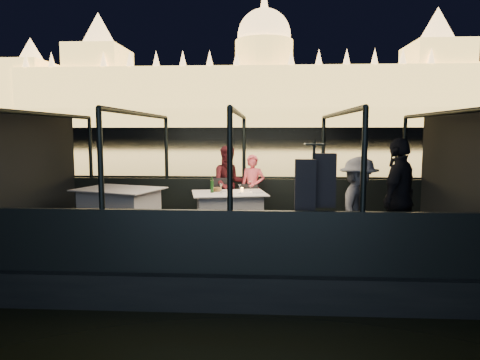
# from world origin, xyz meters

# --- Properties ---
(river_water) EXTENTS (500.00, 500.00, 0.00)m
(river_water) POSITION_xyz_m (0.00, 80.00, 0.00)
(river_water) COLOR black
(river_water) RESTS_ON ground
(boat_hull) EXTENTS (8.60, 4.40, 1.00)m
(boat_hull) POSITION_xyz_m (0.00, 0.00, 0.00)
(boat_hull) COLOR black
(boat_hull) RESTS_ON river_water
(boat_deck) EXTENTS (8.00, 4.00, 0.04)m
(boat_deck) POSITION_xyz_m (0.00, 0.00, 0.48)
(boat_deck) COLOR black
(boat_deck) RESTS_ON boat_hull
(gunwale_port) EXTENTS (8.00, 0.08, 0.90)m
(gunwale_port) POSITION_xyz_m (0.00, 2.00, 0.95)
(gunwale_port) COLOR black
(gunwale_port) RESTS_ON boat_deck
(gunwale_starboard) EXTENTS (8.00, 0.08, 0.90)m
(gunwale_starboard) POSITION_xyz_m (0.00, -2.00, 0.95)
(gunwale_starboard) COLOR black
(gunwale_starboard) RESTS_ON boat_deck
(cabin_glass_port) EXTENTS (8.00, 0.02, 1.40)m
(cabin_glass_port) POSITION_xyz_m (0.00, 2.00, 2.10)
(cabin_glass_port) COLOR #99B2B2
(cabin_glass_port) RESTS_ON gunwale_port
(cabin_glass_starboard) EXTENTS (8.00, 0.02, 1.40)m
(cabin_glass_starboard) POSITION_xyz_m (0.00, -2.00, 2.10)
(cabin_glass_starboard) COLOR #99B2B2
(cabin_glass_starboard) RESTS_ON gunwale_starboard
(cabin_roof_glass) EXTENTS (8.00, 4.00, 0.02)m
(cabin_roof_glass) POSITION_xyz_m (0.00, 0.00, 2.80)
(cabin_roof_glass) COLOR #99B2B2
(cabin_roof_glass) RESTS_ON boat_deck
(end_wall_fore) EXTENTS (0.02, 4.00, 2.30)m
(end_wall_fore) POSITION_xyz_m (-4.00, 0.00, 1.65)
(end_wall_fore) COLOR black
(end_wall_fore) RESTS_ON boat_deck
(end_wall_aft) EXTENTS (0.02, 4.00, 2.30)m
(end_wall_aft) POSITION_xyz_m (4.00, 0.00, 1.65)
(end_wall_aft) COLOR black
(end_wall_aft) RESTS_ON boat_deck
(canopy_ribs) EXTENTS (8.00, 4.00, 2.30)m
(canopy_ribs) POSITION_xyz_m (0.00, 0.00, 1.65)
(canopy_ribs) COLOR black
(canopy_ribs) RESTS_ON boat_deck
(embankment) EXTENTS (400.00, 140.00, 6.00)m
(embankment) POSITION_xyz_m (0.00, 210.00, 1.00)
(embankment) COLOR #423D33
(embankment) RESTS_ON ground
(parliament_building) EXTENTS (220.00, 32.00, 60.00)m
(parliament_building) POSITION_xyz_m (0.00, 175.00, 29.00)
(parliament_building) COLOR #F2D18C
(parliament_building) RESTS_ON embankment
(dining_table_central) EXTENTS (1.63, 1.32, 0.77)m
(dining_table_central) POSITION_xyz_m (-0.23, 0.65, 0.89)
(dining_table_central) COLOR white
(dining_table_central) RESTS_ON boat_deck
(dining_table_aft) EXTENTS (1.88, 1.60, 0.85)m
(dining_table_aft) POSITION_xyz_m (-2.45, 0.59, 0.89)
(dining_table_aft) COLOR white
(dining_table_aft) RESTS_ON boat_deck
(chair_port_left) EXTENTS (0.59, 0.59, 0.97)m
(chair_port_left) POSITION_xyz_m (-0.44, 1.15, 0.95)
(chair_port_left) COLOR black
(chair_port_left) RESTS_ON boat_deck
(chair_port_right) EXTENTS (0.44, 0.44, 0.84)m
(chair_port_right) POSITION_xyz_m (0.14, 1.17, 0.95)
(chair_port_right) COLOR black
(chair_port_right) RESTS_ON boat_deck
(coat_stand) EXTENTS (0.62, 0.55, 1.85)m
(coat_stand) POSITION_xyz_m (1.17, -1.72, 1.40)
(coat_stand) COLOR black
(coat_stand) RESTS_ON boat_deck
(person_woman_coral) EXTENTS (0.60, 0.46, 1.48)m
(person_woman_coral) POSITION_xyz_m (0.21, 1.47, 1.25)
(person_woman_coral) COLOR #F25864
(person_woman_coral) RESTS_ON boat_deck
(person_man_maroon) EXTENTS (0.94, 0.81, 1.67)m
(person_man_maroon) POSITION_xyz_m (-0.30, 1.51, 1.25)
(person_man_maroon) COLOR #441318
(person_man_maroon) RESTS_ON boat_deck
(passenger_stripe) EXTENTS (0.93, 1.18, 1.60)m
(passenger_stripe) POSITION_xyz_m (1.93, -1.12, 1.35)
(passenger_stripe) COLOR silver
(passenger_stripe) RESTS_ON boat_deck
(passenger_dark) EXTENTS (1.02, 1.18, 1.89)m
(passenger_dark) POSITION_xyz_m (2.55, -1.11, 1.35)
(passenger_dark) COLOR black
(passenger_dark) RESTS_ON boat_deck
(wine_bottle) EXTENTS (0.07, 0.07, 0.31)m
(wine_bottle) POSITION_xyz_m (-0.58, 0.65, 1.42)
(wine_bottle) COLOR #163D16
(wine_bottle) RESTS_ON dining_table_central
(bread_basket) EXTENTS (0.24, 0.24, 0.08)m
(bread_basket) POSITION_xyz_m (-0.49, 0.83, 1.31)
(bread_basket) COLOR brown
(bread_basket) RESTS_ON dining_table_central
(amber_candle) EXTENTS (0.07, 0.07, 0.08)m
(amber_candle) POSITION_xyz_m (0.01, 0.84, 1.31)
(amber_candle) COLOR #EFA03B
(amber_candle) RESTS_ON dining_table_central
(plate_near) EXTENTS (0.29, 0.29, 0.01)m
(plate_near) POSITION_xyz_m (0.34, 0.72, 1.27)
(plate_near) COLOR silver
(plate_near) RESTS_ON dining_table_central
(plate_far) EXTENTS (0.31, 0.31, 0.02)m
(plate_far) POSITION_xyz_m (-0.33, 0.85, 1.27)
(plate_far) COLOR white
(plate_far) RESTS_ON dining_table_central
(wine_glass_white) EXTENTS (0.08, 0.08, 0.19)m
(wine_glass_white) POSITION_xyz_m (-0.39, 0.58, 1.36)
(wine_glass_white) COLOR white
(wine_glass_white) RESTS_ON dining_table_central
(wine_glass_red) EXTENTS (0.09, 0.09, 0.20)m
(wine_glass_red) POSITION_xyz_m (0.18, 0.94, 1.36)
(wine_glass_red) COLOR silver
(wine_glass_red) RESTS_ON dining_table_central
(wine_glass_empty) EXTENTS (0.06, 0.06, 0.18)m
(wine_glass_empty) POSITION_xyz_m (-0.01, 0.52, 1.36)
(wine_glass_empty) COLOR white
(wine_glass_empty) RESTS_ON dining_table_central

